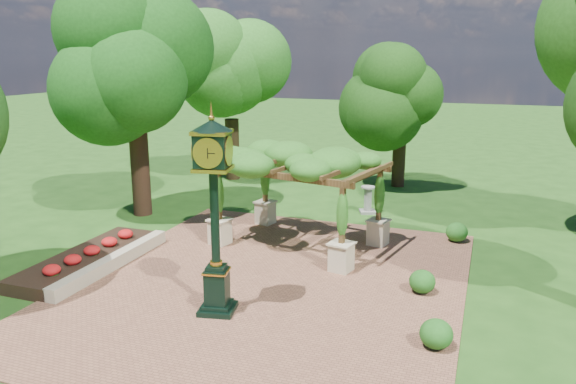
% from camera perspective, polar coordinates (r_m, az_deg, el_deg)
% --- Properties ---
extents(ground, '(120.00, 120.00, 0.00)m').
position_cam_1_polar(ground, '(14.36, -3.46, -10.85)').
color(ground, '#1E4714').
rests_on(ground, ground).
extents(brick_plaza, '(10.00, 12.00, 0.04)m').
position_cam_1_polar(brick_plaza, '(15.20, -1.95, -9.30)').
color(brick_plaza, brown).
rests_on(brick_plaza, ground).
extents(border_wall, '(0.35, 5.00, 0.40)m').
position_cam_1_polar(border_wall, '(16.90, -17.36, -6.85)').
color(border_wall, '#C6B793').
rests_on(border_wall, ground).
extents(flower_bed, '(1.50, 5.00, 0.36)m').
position_cam_1_polar(flower_bed, '(17.44, -19.74, -6.46)').
color(flower_bed, red).
rests_on(flower_bed, ground).
extents(pedestal_clock, '(1.08, 1.08, 4.66)m').
position_cam_1_polar(pedestal_clock, '(12.80, -7.52, -0.78)').
color(pedestal_clock, black).
rests_on(pedestal_clock, brick_plaza).
extents(pergola, '(5.58, 4.12, 3.17)m').
position_cam_1_polar(pergola, '(17.45, 1.13, 2.69)').
color(pergola, beige).
rests_on(pergola, brick_plaza).
extents(sundial, '(0.75, 0.75, 1.05)m').
position_cam_1_polar(sundial, '(21.80, 8.11, -0.95)').
color(sundial, gray).
rests_on(sundial, ground).
extents(shrub_front, '(0.77, 0.77, 0.62)m').
position_cam_1_polar(shrub_front, '(12.40, 14.83, -13.76)').
color(shrub_front, '#1D5317').
rests_on(shrub_front, brick_plaza).
extents(shrub_mid, '(0.76, 0.76, 0.60)m').
position_cam_1_polar(shrub_mid, '(14.91, 13.48, -8.83)').
color(shrub_mid, '#1C5217').
rests_on(shrub_mid, brick_plaza).
extents(shrub_back, '(0.92, 0.92, 0.63)m').
position_cam_1_polar(shrub_back, '(19.08, 16.78, -3.92)').
color(shrub_back, '#26651D').
rests_on(shrub_back, brick_plaza).
extents(tree_west_near, '(3.95, 3.95, 8.73)m').
position_cam_1_polar(tree_west_near, '(21.42, -15.49, 13.36)').
color(tree_west_near, '#362015').
rests_on(tree_west_near, ground).
extents(tree_west_far, '(4.02, 4.02, 7.56)m').
position_cam_1_polar(tree_west_far, '(27.10, -5.86, 12.13)').
color(tree_west_far, '#302212').
rests_on(tree_west_far, ground).
extents(tree_north, '(3.34, 3.34, 6.00)m').
position_cam_1_polar(tree_north, '(25.93, 11.49, 9.47)').
color(tree_north, black).
rests_on(tree_north, ground).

